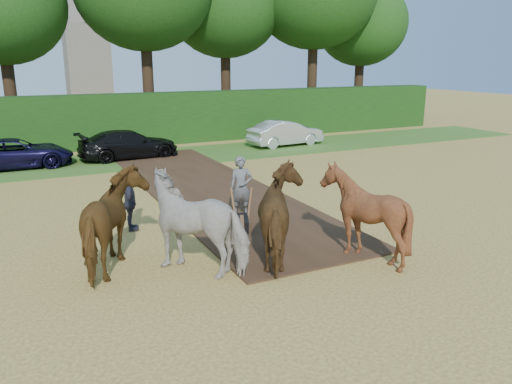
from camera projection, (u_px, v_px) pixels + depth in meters
ground at (249, 257)px, 12.81m from camera, size 120.00×120.00×0.00m
earth_strip at (208, 188)px, 19.52m from camera, size 4.50×17.00×0.05m
grass_verge at (130, 160)px, 24.96m from camera, size 50.00×5.00×0.03m
hedgerow at (111, 121)px, 28.49m from camera, size 46.00×1.60×3.00m
spectator_far at (130, 203)px, 14.58m from camera, size 0.61×1.05×1.68m
plough_team at (244, 217)px, 12.20m from camera, size 8.18×6.17×2.36m
parked_cars at (49, 151)px, 23.48m from camera, size 29.58×3.05×1.48m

